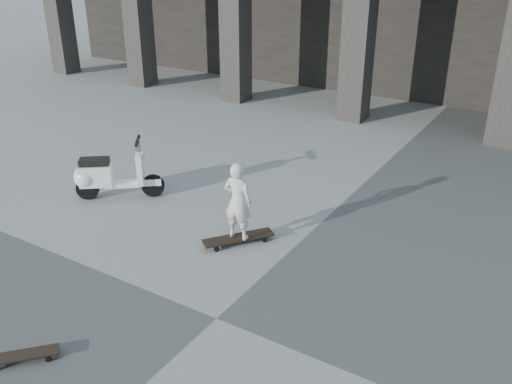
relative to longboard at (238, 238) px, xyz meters
The scene contains 5 objects.
ground 1.82m from the longboard, 64.94° to the right, with size 90.00×90.00×0.00m, color #4C4C49.
longboard is the anchor object (origin of this frame).
skateboard_spare 3.37m from the longboard, 99.83° to the right, with size 0.63×0.66×0.09m.
child 0.62m from the longboard, ahead, with size 0.43×0.28×1.19m, color silver.
scooter 2.89m from the longboard, behind, with size 1.29×1.06×1.07m.
Camera 1 is at (3.17, -4.23, 4.07)m, focal length 38.00 mm.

